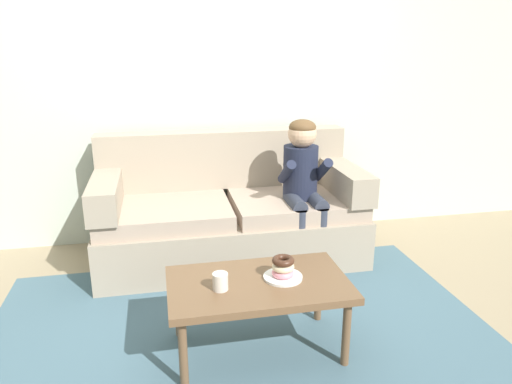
# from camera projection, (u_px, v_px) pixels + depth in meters

# --- Properties ---
(ground) EXTENTS (10.00, 10.00, 0.00)m
(ground) POSITION_uv_depth(u_px,v_px,m) (235.00, 313.00, 3.03)
(ground) COLOR #9E896B
(wall_back) EXTENTS (8.00, 0.10, 2.80)m
(wall_back) POSITION_uv_depth(u_px,v_px,m) (205.00, 72.00, 3.92)
(wall_back) COLOR beige
(wall_back) RESTS_ON ground
(area_rug) EXTENTS (2.94, 2.01, 0.01)m
(area_rug) POSITION_uv_depth(u_px,v_px,m) (242.00, 335.00, 2.79)
(area_rug) COLOR #476675
(area_rug) RESTS_ON ground
(couch) EXTENTS (1.99, 0.90, 0.96)m
(couch) POSITION_uv_depth(u_px,v_px,m) (229.00, 215.00, 3.74)
(couch) COLOR tan
(couch) RESTS_ON ground
(coffee_table) EXTENTS (0.96, 0.56, 0.43)m
(coffee_table) POSITION_uv_depth(u_px,v_px,m) (258.00, 289.00, 2.55)
(coffee_table) COLOR brown
(coffee_table) RESTS_ON ground
(person_child) EXTENTS (0.34, 0.58, 1.10)m
(person_child) POSITION_uv_depth(u_px,v_px,m) (303.00, 179.00, 3.55)
(person_child) COLOR #1E2338
(person_child) RESTS_ON ground
(plate) EXTENTS (0.21, 0.21, 0.01)m
(plate) POSITION_uv_depth(u_px,v_px,m) (283.00, 277.00, 2.57)
(plate) COLOR white
(plate) RESTS_ON coffee_table
(donut) EXTENTS (0.16, 0.16, 0.04)m
(donut) POSITION_uv_depth(u_px,v_px,m) (283.00, 273.00, 2.56)
(donut) COLOR pink
(donut) RESTS_ON plate
(donut_second) EXTENTS (0.16, 0.16, 0.04)m
(donut_second) POSITION_uv_depth(u_px,v_px,m) (283.00, 267.00, 2.55)
(donut_second) COLOR beige
(donut_second) RESTS_ON donut
(donut_third) EXTENTS (0.14, 0.14, 0.04)m
(donut_third) POSITION_uv_depth(u_px,v_px,m) (283.00, 261.00, 2.54)
(donut_third) COLOR #422619
(donut_third) RESTS_ON donut_second
(mug) EXTENTS (0.08, 0.08, 0.09)m
(mug) POSITION_uv_depth(u_px,v_px,m) (220.00, 282.00, 2.44)
(mug) COLOR silver
(mug) RESTS_ON coffee_table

